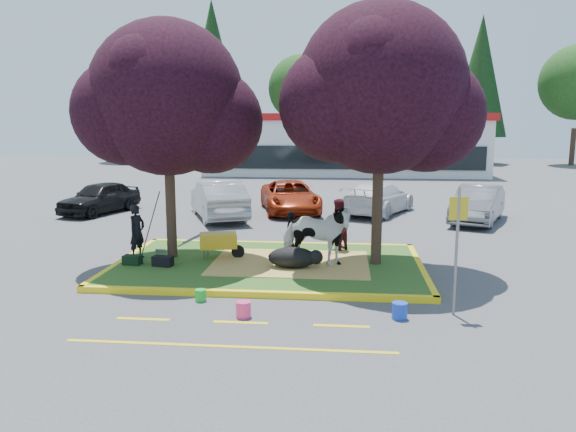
# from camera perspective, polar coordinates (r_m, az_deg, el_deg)

# --- Properties ---
(ground) EXTENTS (90.00, 90.00, 0.00)m
(ground) POSITION_cam_1_polar(r_m,az_deg,el_deg) (15.35, -1.99, -5.28)
(ground) COLOR #424244
(ground) RESTS_ON ground
(median_island) EXTENTS (8.00, 5.00, 0.15)m
(median_island) POSITION_cam_1_polar(r_m,az_deg,el_deg) (15.33, -2.00, -5.01)
(median_island) COLOR #254E18
(median_island) RESTS_ON ground
(curb_near) EXTENTS (8.30, 0.16, 0.15)m
(curb_near) POSITION_cam_1_polar(r_m,az_deg,el_deg) (12.88, -3.52, -7.93)
(curb_near) COLOR yellow
(curb_near) RESTS_ON ground
(curb_far) EXTENTS (8.30, 0.16, 0.15)m
(curb_far) POSITION_cam_1_polar(r_m,az_deg,el_deg) (17.81, -0.90, -2.90)
(curb_far) COLOR yellow
(curb_far) RESTS_ON ground
(curb_left) EXTENTS (0.16, 5.30, 0.15)m
(curb_left) POSITION_cam_1_polar(r_m,az_deg,el_deg) (16.36, -16.35, -4.45)
(curb_left) COLOR yellow
(curb_left) RESTS_ON ground
(curb_right) EXTENTS (0.16, 5.30, 0.15)m
(curb_right) POSITION_cam_1_polar(r_m,az_deg,el_deg) (15.34, 13.35, -5.26)
(curb_right) COLOR yellow
(curb_right) RESTS_ON ground
(straw_bedding) EXTENTS (4.20, 3.00, 0.01)m
(straw_bedding) POSITION_cam_1_polar(r_m,az_deg,el_deg) (15.24, 0.25, -4.78)
(straw_bedding) COLOR tan
(straw_bedding) RESTS_ON median_island
(tree_purple_left) EXTENTS (5.06, 4.20, 6.51)m
(tree_purple_left) POSITION_cam_1_polar(r_m,az_deg,el_deg) (15.80, -12.13, 10.92)
(tree_purple_left) COLOR black
(tree_purple_left) RESTS_ON median_island
(tree_purple_right) EXTENTS (5.30, 4.40, 6.82)m
(tree_purple_right) POSITION_cam_1_polar(r_m,az_deg,el_deg) (14.91, 9.44, 11.86)
(tree_purple_right) COLOR black
(tree_purple_right) RESTS_ON median_island
(fire_lane_stripe_a) EXTENTS (1.10, 0.12, 0.01)m
(fire_lane_stripe_a) POSITION_cam_1_polar(r_m,az_deg,el_deg) (11.90, -14.49, -10.10)
(fire_lane_stripe_a) COLOR yellow
(fire_lane_stripe_a) RESTS_ON ground
(fire_lane_stripe_b) EXTENTS (1.10, 0.12, 0.01)m
(fire_lane_stripe_b) POSITION_cam_1_polar(r_m,az_deg,el_deg) (11.39, -4.83, -10.73)
(fire_lane_stripe_b) COLOR yellow
(fire_lane_stripe_b) RESTS_ON ground
(fire_lane_stripe_c) EXTENTS (1.10, 0.12, 0.01)m
(fire_lane_stripe_c) POSITION_cam_1_polar(r_m,az_deg,el_deg) (11.22, 5.46, -11.07)
(fire_lane_stripe_c) COLOR yellow
(fire_lane_stripe_c) RESTS_ON ground
(fire_lane_long) EXTENTS (6.00, 0.10, 0.01)m
(fire_lane_long) POSITION_cam_1_polar(r_m,az_deg,el_deg) (10.30, -6.06, -13.05)
(fire_lane_long) COLOR yellow
(fire_lane_long) RESTS_ON ground
(retail_building) EXTENTS (20.40, 8.40, 4.40)m
(retail_building) POSITION_cam_1_polar(r_m,az_deg,el_deg) (42.70, 5.68, 7.42)
(retail_building) COLOR silver
(retail_building) RESTS_ON ground
(treeline) EXTENTS (46.58, 7.80, 14.63)m
(treeline) POSITION_cam_1_polar(r_m,az_deg,el_deg) (52.43, 4.92, 13.86)
(treeline) COLOR black
(treeline) RESTS_ON ground
(cow) EXTENTS (2.10, 1.31, 1.65)m
(cow) POSITION_cam_1_polar(r_m,az_deg,el_deg) (14.84, 2.82, -1.94)
(cow) COLOR white
(cow) RESTS_ON median_island
(calf) EXTENTS (1.46, 1.19, 0.55)m
(calf) POSITION_cam_1_polar(r_m,az_deg,el_deg) (14.69, 0.44, -4.24)
(calf) COLOR black
(calf) RESTS_ON median_island
(handler) EXTENTS (0.53, 0.64, 1.52)m
(handler) POSITION_cam_1_polar(r_m,az_deg,el_deg) (16.15, -15.08, -1.54)
(handler) COLOR black
(handler) RESTS_ON median_island
(visitor_a) EXTENTS (0.91, 0.95, 1.54)m
(visitor_a) POSITION_cam_1_polar(r_m,az_deg,el_deg) (16.61, 5.06, -0.89)
(visitor_a) COLOR #4C151F
(visitor_a) RESTS_ON median_island
(visitor_b) EXTENTS (0.43, 0.78, 1.25)m
(visitor_b) POSITION_cam_1_polar(r_m,az_deg,el_deg) (16.17, 0.31, -1.67)
(visitor_b) COLOR black
(visitor_b) RESTS_ON median_island
(wheelbarrow) EXTENTS (1.84, 0.86, 0.69)m
(wheelbarrow) POSITION_cam_1_polar(r_m,az_deg,el_deg) (15.86, -7.06, -2.52)
(wheelbarrow) COLOR black
(wheelbarrow) RESTS_ON median_island
(gear_bag_dark) EXTENTS (0.56, 0.37, 0.27)m
(gear_bag_dark) POSITION_cam_1_polar(r_m,az_deg,el_deg) (15.28, -12.61, -4.49)
(gear_bag_dark) COLOR black
(gear_bag_dark) RESTS_ON median_island
(gear_bag_green) EXTENTS (0.50, 0.34, 0.25)m
(gear_bag_green) POSITION_cam_1_polar(r_m,az_deg,el_deg) (15.63, -15.53, -4.32)
(gear_bag_green) COLOR black
(gear_bag_green) RESTS_ON median_island
(sign_post) EXTENTS (0.37, 0.06, 2.65)m
(sign_post) POSITION_cam_1_polar(r_m,az_deg,el_deg) (11.85, 16.81, -2.04)
(sign_post) COLOR slate
(sign_post) RESTS_ON ground
(bucket_green) EXTENTS (0.25, 0.25, 0.26)m
(bucket_green) POSITION_cam_1_polar(r_m,az_deg,el_deg) (12.74, -8.87, -7.96)
(bucket_green) COLOR green
(bucket_green) RESTS_ON ground
(bucket_pink) EXTENTS (0.35, 0.35, 0.33)m
(bucket_pink) POSITION_cam_1_polar(r_m,az_deg,el_deg) (11.63, -4.55, -9.44)
(bucket_pink) COLOR #F6367A
(bucket_pink) RESTS_ON ground
(bucket_blue) EXTENTS (0.34, 0.34, 0.34)m
(bucket_blue) POSITION_cam_1_polar(r_m,az_deg,el_deg) (11.73, 11.27, -9.41)
(bucket_blue) COLOR blue
(bucket_blue) RESTS_ON ground
(car_black) EXTENTS (2.73, 4.29, 1.36)m
(car_black) POSITION_cam_1_polar(r_m,az_deg,el_deg) (25.37, -18.59, 1.79)
(car_black) COLOR black
(car_black) RESTS_ON ground
(car_silver) EXTENTS (3.40, 5.06, 1.58)m
(car_silver) POSITION_cam_1_polar(r_m,az_deg,el_deg) (23.01, -7.09, 1.73)
(car_silver) COLOR #96979D
(car_silver) RESTS_ON ground
(car_red) EXTENTS (3.27, 5.23, 1.35)m
(car_red) POSITION_cam_1_polar(r_m,az_deg,el_deg) (24.39, 0.21, 1.99)
(car_red) COLOR #9A280C
(car_red) RESTS_ON ground
(car_white) EXTENTS (3.67, 5.01, 1.35)m
(car_white) POSITION_cam_1_polar(r_m,az_deg,el_deg) (24.27, 9.22, 1.82)
(car_white) COLOR white
(car_white) RESTS_ON ground
(car_grey) EXTENTS (3.01, 4.59, 1.43)m
(car_grey) POSITION_cam_1_polar(r_m,az_deg,el_deg) (23.18, 18.72, 1.16)
(car_grey) COLOR slate
(car_grey) RESTS_ON ground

